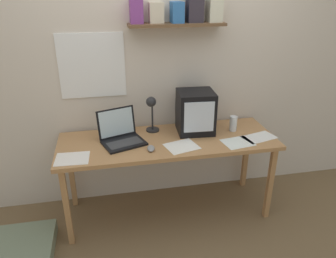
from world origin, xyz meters
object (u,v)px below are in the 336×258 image
(laptop, at_px, (121,134))
(floor_cushion, at_px, (24,246))
(corner_desk, at_px, (168,146))
(computer_mouse, at_px, (151,148))
(loose_paper_near_laptop, at_px, (238,143))
(juice_glass, at_px, (233,124))
(desk_lamp, at_px, (151,109))
(crt_monitor, at_px, (195,112))
(loose_paper_near_monitor, at_px, (182,146))
(open_notebook, at_px, (259,137))
(printed_handout, at_px, (72,159))

(laptop, distance_m, floor_cushion, 1.19)
(corner_desk, distance_m, computer_mouse, 0.25)
(corner_desk, distance_m, laptop, 0.43)
(corner_desk, height_order, laptop, laptop)
(loose_paper_near_laptop, bearing_deg, juice_glass, 77.86)
(corner_desk, bearing_deg, desk_lamp, 122.77)
(crt_monitor, relative_size, loose_paper_near_monitor, 1.24)
(open_notebook, height_order, floor_cushion, open_notebook)
(corner_desk, bearing_deg, floor_cushion, -166.59)
(open_notebook, bearing_deg, laptop, 171.92)
(desk_lamp, xyz_separation_m, juice_glass, (0.74, -0.11, -0.16))
(juice_glass, height_order, loose_paper_near_monitor, juice_glass)
(laptop, height_order, floor_cushion, laptop)
(open_notebook, bearing_deg, computer_mouse, -177.28)
(juice_glass, xyz_separation_m, floor_cushion, (-1.86, -0.37, -0.76))
(juice_glass, height_order, loose_paper_near_laptop, juice_glass)
(desk_lamp, distance_m, floor_cushion, 1.53)
(corner_desk, xyz_separation_m, loose_paper_near_laptop, (0.57, -0.18, 0.06))
(floor_cushion, bearing_deg, juice_glass, 11.08)
(desk_lamp, xyz_separation_m, printed_handout, (-0.68, -0.36, -0.22))
(juice_glass, bearing_deg, floor_cushion, -168.92)
(crt_monitor, bearing_deg, laptop, -170.20)
(printed_handout, bearing_deg, corner_desk, 13.29)
(laptop, bearing_deg, loose_paper_near_monitor, -41.50)
(juice_glass, distance_m, computer_mouse, 0.83)
(juice_glass, height_order, printed_handout, juice_glass)
(laptop, bearing_deg, corner_desk, -25.90)
(computer_mouse, distance_m, loose_paper_near_monitor, 0.26)
(loose_paper_near_laptop, bearing_deg, crt_monitor, 134.30)
(corner_desk, xyz_separation_m, computer_mouse, (-0.17, -0.17, 0.08))
(crt_monitor, xyz_separation_m, loose_paper_near_monitor, (-0.19, -0.28, -0.19))
(crt_monitor, height_order, open_notebook, crt_monitor)
(corner_desk, xyz_separation_m, loose_paper_near_monitor, (0.09, -0.15, 0.06))
(desk_lamp, height_order, floor_cushion, desk_lamp)
(crt_monitor, relative_size, laptop, 0.91)
(desk_lamp, bearing_deg, printed_handout, -134.02)
(crt_monitor, xyz_separation_m, juice_glass, (0.35, -0.05, -0.13))
(corner_desk, relative_size, floor_cushion, 4.08)
(open_notebook, bearing_deg, corner_desk, 171.46)
(computer_mouse, bearing_deg, desk_lamp, 79.90)
(corner_desk, height_order, loose_paper_near_monitor, loose_paper_near_monitor)
(crt_monitor, bearing_deg, printed_handout, -160.09)
(laptop, relative_size, computer_mouse, 3.73)
(desk_lamp, bearing_deg, juice_glass, 9.57)
(corner_desk, xyz_separation_m, desk_lamp, (-0.11, 0.18, 0.29))
(juice_glass, bearing_deg, open_notebook, -47.57)
(computer_mouse, bearing_deg, corner_desk, 43.50)
(computer_mouse, height_order, loose_paper_near_laptop, computer_mouse)
(computer_mouse, xyz_separation_m, loose_paper_near_monitor, (0.26, 0.01, -0.01))
(crt_monitor, xyz_separation_m, laptop, (-0.68, -0.07, -0.12))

